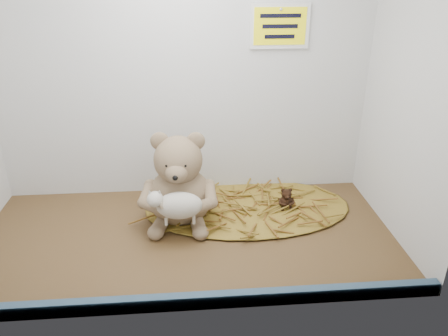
{
  "coord_description": "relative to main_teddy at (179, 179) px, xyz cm",
  "views": [
    {
      "loc": [
        1.75,
        -107.0,
        72.08
      ],
      "look_at": [
        10.81,
        2.85,
        20.45
      ],
      "focal_mm": 35.0,
      "sensor_mm": 36.0,
      "label": 1
    }
  ],
  "objects": [
    {
      "name": "mini_teddy_tan",
      "position": [
        9.54,
        7.2,
        -9.94
      ],
      "size": [
        5.71,
        5.96,
        6.36
      ],
      "primitive_type": null,
      "rotation": [
        0.0,
        0.0,
        -0.11
      ],
      "color": "#9B5F32",
      "rests_on": "straw_bed"
    },
    {
      "name": "straw_bed",
      "position": [
        21.56,
        5.39,
        -13.76
      ],
      "size": [
        66.18,
        38.42,
        1.28
      ],
      "primitive_type": "ellipsoid",
      "color": "brown",
      "rests_on": "shelf_floor"
    },
    {
      "name": "alcove_shell",
      "position": [
        1.96,
        -0.49,
        30.6
      ],
      "size": [
        120.4,
        60.2,
        90.4
      ],
      "color": "#483018",
      "rests_on": "ground"
    },
    {
      "name": "main_teddy",
      "position": [
        0.0,
        0.0,
        0.0
      ],
      "size": [
        25.14,
        26.32,
        28.79
      ],
      "primitive_type": null,
      "rotation": [
        0.0,
        0.0,
        -0.08
      ],
      "color": "#93735B",
      "rests_on": "shelf_floor"
    },
    {
      "name": "front_rail",
      "position": [
        1.96,
        -38.29,
        -12.6
      ],
      "size": [
        119.28,
        2.2,
        3.6
      ],
      "primitive_type": "cube",
      "color": "#324761",
      "rests_on": "shelf_floor"
    },
    {
      "name": "toy_lamb",
      "position": [
        0.0,
        -10.32,
        -3.3
      ],
      "size": [
        16.77,
        10.23,
        10.83
      ],
      "primitive_type": null,
      "color": "beige",
      "rests_on": "main_teddy"
    },
    {
      "name": "wall_sign",
      "position": [
        31.96,
        19.91,
        40.6
      ],
      "size": [
        16.0,
        1.2,
        11.0
      ],
      "primitive_type": "cube",
      "color": "#FFF30D",
      "rests_on": "back_wall"
    },
    {
      "name": "mini_teddy_brown",
      "position": [
        33.57,
        3.58,
        -9.78
      ],
      "size": [
        5.41,
        5.7,
        6.68
      ],
      "primitive_type": null,
      "rotation": [
        0.0,
        0.0,
        -0.0
      ],
      "color": "black",
      "rests_on": "straw_bed"
    }
  ]
}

